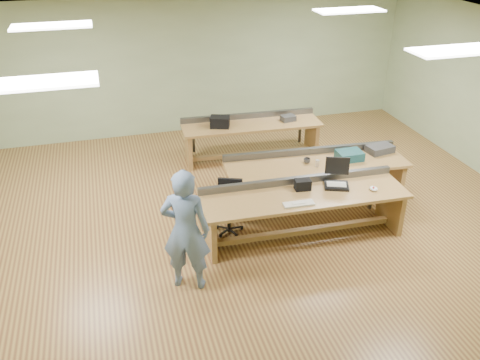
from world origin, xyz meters
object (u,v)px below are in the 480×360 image
Objects in this scene: workbench_back at (251,132)px; camera_bag at (303,185)px; task_chair at (229,213)px; workbench_front at (304,204)px; mug at (307,161)px; person at (186,230)px; drinks_can at (317,163)px; parts_bin_grey at (380,149)px; workbench_mid at (315,172)px; laptop_base at (336,186)px; parts_bin_teal at (350,155)px.

workbench_back is 2.83m from camera_bag.
workbench_back reaches higher than task_chair.
mug is at bearing 67.59° from workbench_front.
task_chair is at bearing -105.93° from person.
drinks_can is (0.11, -0.17, 0.02)m from mug.
person is at bearing -105.40° from task_chair.
parts_bin_grey is (3.78, 1.72, -0.06)m from person.
workbench_mid is at bearing 61.17° from camera_bag.
workbench_back is 2.04m from mug.
person is 2.61m from laptop_base.
laptop_base is at bearing -77.21° from workbench_back.
workbench_front is 1.14m from workbench_mid.
parts_bin_teal is 0.76m from mug.
mug is (-0.76, 0.06, -0.03)m from parts_bin_teal.
drinks_can is at bearing -169.73° from parts_bin_grey.
laptop_base is at bearing -82.25° from mug.
task_chair is (-1.08, 0.32, -0.52)m from camera_bag.
laptop_base is at bearing 8.72° from workbench_front.
workbench_front is 1.00m from drinks_can.
drinks_can is at bearing 34.10° from task_chair.
laptop_base is 1.61m from parts_bin_grey.
workbench_mid is 1.27m from parts_bin_grey.
person is 7.26× the size of camera_bag.
laptop_base is (0.56, 0.07, 0.21)m from workbench_front.
mug is at bearing 118.95° from laptop_base.
workbench_back is at bearing 100.87° from mug.
person is at bearing -150.95° from camera_bag.
drinks_can is (-0.01, 0.73, 0.04)m from laptop_base.
task_chair is (-1.62, 0.38, -0.46)m from laptop_base.
workbench_mid is 0.92m from laptop_base.
laptop_base is at bearing -141.60° from person.
parts_bin_grey is (1.28, 0.96, 0.04)m from laptop_base.
mug is at bearing -176.89° from workbench_mid.
drinks_can is at bearing 111.83° from laptop_base.
task_chair is at bearing -172.15° from laptop_base.
drinks_can is (0.53, 0.66, -0.02)m from camera_bag.
task_chair is (-1.67, -0.51, -0.25)m from workbench_mid.
drinks_can is at bearing -56.28° from mug.
laptop_base is 0.55m from camera_bag.
parts_bin_grey reaches higher than laptop_base.
parts_bin_teal is at bearing 9.61° from drinks_can.
workbench_front is at bearing -118.09° from workbench_mid.
drinks_can is at bearing -170.39° from parts_bin_teal.
workbench_mid is 0.31m from drinks_can.
workbench_front is 1.81× the size of person.
workbench_front is 1.09m from mug.
parts_bin_grey is at bearing 2.57° from mug.
drinks_can is at bearing 57.63° from camera_bag.
person is 2.89m from mug.
drinks_can reaches higher than laptop_base.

